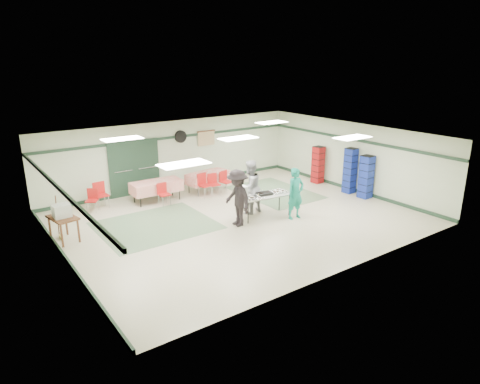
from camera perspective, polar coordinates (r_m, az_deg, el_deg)
floor at (r=14.20m, az=-0.22°, el=-3.51°), size 11.00×11.00×0.00m
ceiling at (r=13.46m, az=-0.24°, el=7.28°), size 11.00×11.00×0.00m
wall_back at (r=17.53m, az=-8.80°, el=4.99°), size 11.00×0.00×11.00m
wall_front at (r=10.61m, az=13.99°, el=-3.72°), size 11.00×0.00×11.00m
wall_left at (r=11.65m, az=-22.92°, el=-2.69°), size 0.00×9.00×9.00m
wall_right at (r=17.44m, az=14.74°, el=4.55°), size 0.00×9.00×9.00m
trim_back at (r=17.36m, az=-8.86°, el=7.23°), size 11.00×0.06×0.10m
baseboard_back at (r=17.82m, az=-8.56°, el=0.93°), size 11.00×0.06×0.12m
trim_left at (r=11.45m, az=-23.19°, el=0.63°), size 0.06×9.00×0.10m
baseboard_left at (r=12.13m, az=-22.06°, el=-8.40°), size 0.06×9.00×0.12m
trim_right at (r=17.28m, az=14.85°, el=6.80°), size 0.06×9.00×0.10m
baseboard_right at (r=17.74m, az=14.35°, el=0.48°), size 0.06×9.00×0.12m
green_patch_a at (r=13.86m, az=-11.14°, el=-4.38°), size 3.50×3.00×0.01m
green_patch_b at (r=16.94m, az=4.58°, el=-0.02°), size 2.50×3.50×0.01m
double_door_left at (r=16.70m, az=-15.39°, el=2.88°), size 0.90×0.06×2.10m
double_door_right at (r=17.03m, az=-12.40°, el=3.38°), size 0.90×0.06×2.10m
door_frame at (r=16.84m, az=-13.87°, el=3.12°), size 2.00×0.03×2.15m
wall_fan at (r=17.47m, az=-7.93°, el=7.33°), size 0.50×0.10×0.50m
scroll_banner at (r=18.08m, az=-4.52°, el=7.15°), size 0.80×0.02×0.60m
serving_table at (r=14.14m, az=3.30°, el=-0.54°), size 1.92×0.96×0.76m
sheet_tray_right at (r=14.45m, az=5.23°, el=0.04°), size 0.61×0.49×0.02m
sheet_tray_mid at (r=14.17m, az=2.67°, el=-0.26°), size 0.65×0.52×0.02m
sheet_tray_left at (r=13.67m, az=1.60°, el=-0.91°), size 0.64×0.52×0.02m
baking_pan at (r=14.12m, az=3.28°, el=-0.21°), size 0.53×0.37×0.08m
foam_box_stack at (r=13.66m, az=0.37°, el=-0.05°), size 0.29×0.27×0.42m
volunteer_teal at (r=14.05m, az=7.42°, el=-0.21°), size 0.64×0.44×1.70m
volunteer_grey at (r=14.39m, az=1.32°, el=0.65°), size 0.99×0.82×1.84m
volunteer_dark at (r=13.32m, az=-0.34°, el=-0.80°), size 0.73×1.20×1.82m
dining_table_a at (r=16.97m, az=-4.34°, el=2.02°), size 1.82×1.01×0.77m
dining_table_b at (r=15.99m, az=-11.08°, el=0.76°), size 1.85×0.85×0.77m
chair_a at (r=16.47m, az=-3.59°, el=1.35°), size 0.42×0.42×0.84m
chair_b at (r=16.25m, az=-4.91°, el=1.26°), size 0.48×0.48×0.91m
chair_c at (r=16.75m, az=-2.01°, el=1.70°), size 0.48×0.48×0.86m
chair_d at (r=15.51m, az=-10.22°, el=0.02°), size 0.40×0.41×0.82m
chair_loose_a at (r=15.80m, az=-18.14°, el=-0.03°), size 0.46×0.46×0.92m
chair_loose_b at (r=15.52m, az=-19.09°, el=-0.73°), size 0.52×0.52×0.80m
crate_stack_blue_a at (r=17.13m, az=14.45°, el=2.76°), size 0.40×0.40×1.78m
crate_stack_red at (r=18.27m, az=10.36°, el=3.59°), size 0.42×0.42×1.56m
crate_stack_blue_b at (r=16.68m, az=16.47°, el=1.94°), size 0.44×0.44×1.63m
printer_table at (r=13.27m, az=-22.55°, el=-3.46°), size 0.77×1.04×0.74m
office_printer at (r=13.19m, az=-22.70°, el=-2.31°), size 0.49×0.43×0.37m
broom at (r=13.49m, az=-23.17°, el=-3.02°), size 0.05×0.22×1.32m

